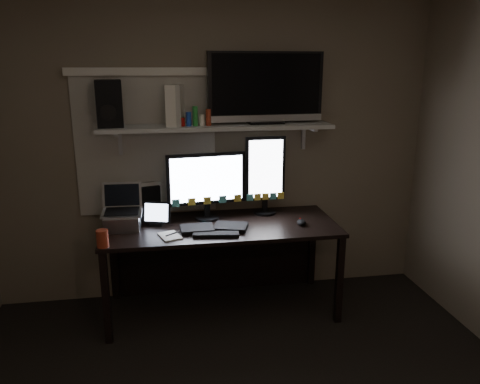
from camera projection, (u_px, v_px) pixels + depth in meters
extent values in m
plane|color=#695D4B|center=(215.00, 150.00, 3.85)|extent=(3.60, 0.00, 3.60)
cube|color=beige|center=(146.00, 146.00, 3.74)|extent=(1.10, 0.02, 1.10)
cube|color=black|center=(221.00, 226.00, 3.64)|extent=(1.80, 0.75, 0.03)
cube|color=black|center=(216.00, 252.00, 4.07)|extent=(1.80, 0.02, 0.70)
cube|color=black|center=(106.00, 298.00, 3.28)|extent=(0.05, 0.05, 0.70)
cube|color=black|center=(339.00, 280.00, 3.55)|extent=(0.05, 0.05, 0.70)
cube|color=black|center=(115.00, 260.00, 3.91)|extent=(0.05, 0.05, 0.70)
cube|color=black|center=(312.00, 247.00, 4.19)|extent=(0.05, 0.05, 0.70)
cube|color=#B7B8B2|center=(217.00, 127.00, 3.63)|extent=(1.80, 0.35, 0.03)
cube|color=black|center=(206.00, 186.00, 3.70)|extent=(0.63, 0.14, 0.55)
cube|color=black|center=(265.00, 175.00, 3.82)|extent=(0.33, 0.07, 0.66)
cube|color=black|center=(214.00, 228.00, 3.51)|extent=(0.53, 0.27, 0.03)
ellipsoid|color=black|center=(301.00, 222.00, 3.63)|extent=(0.09, 0.12, 0.04)
cube|color=silver|center=(170.00, 236.00, 3.38)|extent=(0.18, 0.22, 0.01)
cube|color=black|center=(156.00, 214.00, 3.59)|extent=(0.23, 0.15, 0.19)
cube|color=black|center=(146.00, 200.00, 3.79)|extent=(0.24, 0.15, 0.28)
cube|color=#B8B8BD|center=(122.00, 208.00, 3.48)|extent=(0.31, 0.25, 0.33)
cylinder|color=maroon|center=(103.00, 239.00, 3.17)|extent=(0.09, 0.09, 0.12)
cube|color=black|center=(266.00, 88.00, 3.63)|extent=(0.92, 0.22, 0.55)
cube|color=silver|center=(175.00, 105.00, 3.55)|extent=(0.15, 0.27, 0.31)
cube|color=black|center=(109.00, 104.00, 3.47)|extent=(0.21, 0.25, 0.34)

